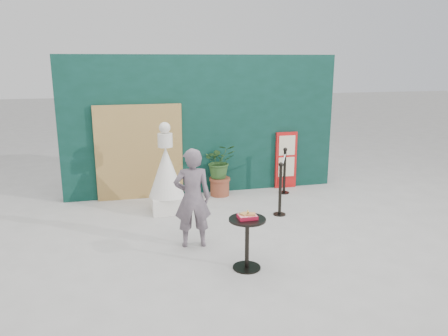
% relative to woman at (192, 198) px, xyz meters
% --- Properties ---
extents(ground, '(60.00, 60.00, 0.00)m').
position_rel_woman_xyz_m(ground, '(0.75, -0.23, -0.79)').
color(ground, '#ADAAA5').
rests_on(ground, ground).
extents(back_wall, '(6.00, 0.30, 3.00)m').
position_rel_woman_xyz_m(back_wall, '(0.75, 2.92, 0.71)').
color(back_wall, '#0A2F24').
rests_on(back_wall, ground).
extents(bamboo_fence, '(1.80, 0.08, 2.00)m').
position_rel_woman_xyz_m(bamboo_fence, '(-0.65, 2.71, 0.21)').
color(bamboo_fence, tan).
rests_on(bamboo_fence, ground).
extents(woman, '(0.61, 0.44, 1.59)m').
position_rel_woman_xyz_m(woman, '(0.00, 0.00, 0.00)').
color(woman, slate).
rests_on(woman, ground).
extents(menu_board, '(0.50, 0.07, 1.30)m').
position_rel_woman_xyz_m(menu_board, '(2.65, 2.72, -0.14)').
color(menu_board, red).
rests_on(menu_board, ground).
extents(statue, '(0.69, 0.69, 1.76)m').
position_rel_woman_xyz_m(statue, '(-0.21, 1.71, -0.08)').
color(statue, white).
rests_on(statue, ground).
extents(cafe_table, '(0.52, 0.52, 0.75)m').
position_rel_woman_xyz_m(cafe_table, '(0.61, -0.96, -0.30)').
color(cafe_table, black).
rests_on(cafe_table, ground).
extents(food_basket, '(0.26, 0.19, 0.11)m').
position_rel_woman_xyz_m(food_basket, '(0.61, -0.95, -0.01)').
color(food_basket, '#B0122E').
rests_on(food_basket, cafe_table).
extents(planter, '(0.67, 0.58, 1.15)m').
position_rel_woman_xyz_m(planter, '(1.02, 2.49, -0.13)').
color(planter, brown).
rests_on(planter, ground).
extents(stanchion_barrier, '(0.84, 1.54, 1.03)m').
position_rel_woman_xyz_m(stanchion_barrier, '(2.15, 1.66, -0.30)').
color(stanchion_barrier, black).
rests_on(stanchion_barrier, ground).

